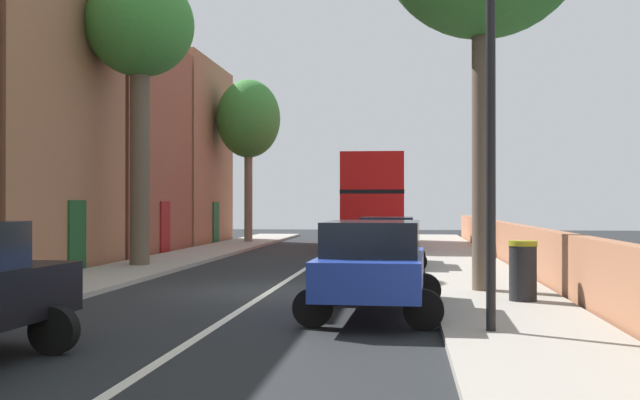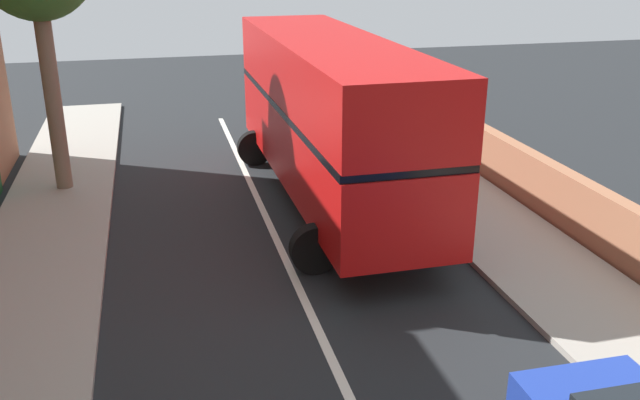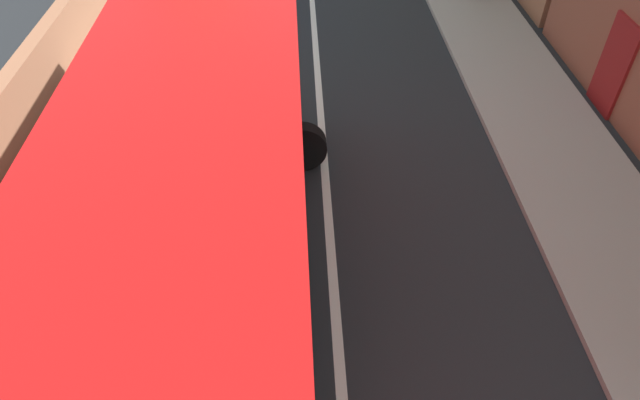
# 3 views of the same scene
# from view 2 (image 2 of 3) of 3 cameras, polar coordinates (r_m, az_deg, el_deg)

# --- Properties ---
(double_decker_bus) EXTENTS (3.64, 10.70, 4.06)m
(double_decker_bus) POSITION_cam_2_polar(r_m,az_deg,el_deg) (16.64, 0.80, 7.35)
(double_decker_bus) COLOR red
(double_decker_bus) RESTS_ON ground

